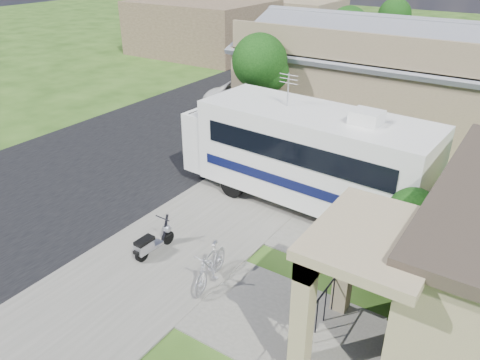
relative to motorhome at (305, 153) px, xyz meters
The scene contains 18 objects.
ground 4.86m from the motorhome, 99.65° to the right, with size 120.00×120.00×0.00m, color #214011.
street_slab 10.12m from the motorhome, 146.00° to the left, with size 9.00×80.00×0.02m, color black.
sidewalk_slab 6.11m from the motorhome, 107.49° to the left, with size 4.00×80.00×0.06m, color #5F5E56.
driveway_slab 1.96m from the motorhome, ahead, with size 7.00×6.00×0.05m, color #5F5E56.
walk_slab 6.15m from the motorhome, 67.54° to the right, with size 4.00×3.00×0.05m, color #5F5E56.
warehouse 9.57m from the motorhome, 94.52° to the left, with size 12.50×8.40×5.04m.
distant_bldg_far 24.98m from the motorhome, 135.30° to the left, with size 10.00×8.00×4.00m, color brown.
distant_bldg_near 33.50m from the motorhome, 118.05° to the left, with size 8.00×7.00×3.20m, color #7E6D4E.
street_tree_a 6.57m from the motorhome, 133.96° to the left, with size 2.44×2.40×4.58m.
street_tree_b 15.36m from the motorhome, 106.94° to the left, with size 2.44×2.40×4.73m.
street_tree_c 24.07m from the motorhome, 100.68° to the left, with size 2.44×2.40×4.42m.
motorhome is the anchor object (origin of this frame).
shrub 4.83m from the motorhome, 30.15° to the right, with size 2.26×2.16×2.77m.
scooter 5.70m from the motorhome, 112.43° to the right, with size 0.51×1.47×0.97m.
bicycle 5.37m from the motorhome, 89.87° to the right, with size 0.51×1.79×1.07m, color #B1AFB7.
pickup_truck 10.57m from the motorhome, 130.29° to the left, with size 2.82×6.13×1.70m, color silver.
van 17.48m from the motorhome, 115.42° to the left, with size 2.40×5.90×1.71m, color silver.
garden_hose 5.81m from the motorhome, 60.97° to the right, with size 0.37×0.37×0.16m, color #14661E.
Camera 1 is at (6.72, -8.37, 7.91)m, focal length 35.00 mm.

